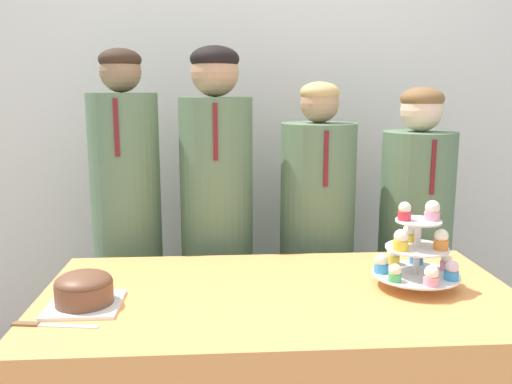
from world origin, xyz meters
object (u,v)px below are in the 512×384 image
at_px(student_1, 217,243).
at_px(cupcake_stand, 417,252).
at_px(cake_knife, 41,325).
at_px(student_0, 128,247).
at_px(round_cake, 84,289).
at_px(student_2, 316,260).
at_px(student_3, 413,259).

bearing_deg(student_1, cupcake_stand, -46.11).
distance_m(cake_knife, student_0, 0.87).
relative_size(round_cake, student_0, 0.13).
xyz_separation_m(student_1, student_2, (0.43, -0.00, -0.08)).
bearing_deg(student_3, student_0, 180.00).
bearing_deg(student_0, student_2, 0.00).
relative_size(cake_knife, student_1, 0.15).
distance_m(cupcake_stand, student_2, 0.72).
bearing_deg(round_cake, student_0, 89.81).
relative_size(cake_knife, student_3, 0.17).
relative_size(cake_knife, student_0, 0.15).
distance_m(cupcake_stand, student_1, 0.91).
xyz_separation_m(round_cake, student_2, (0.81, 0.74, -0.17)).
bearing_deg(cupcake_stand, student_0, 147.00).
bearing_deg(student_1, student_2, -0.00).
xyz_separation_m(student_2, student_3, (0.43, -0.00, -0.01)).
bearing_deg(round_cake, student_2, 42.43).
bearing_deg(student_2, round_cake, -137.57).
distance_m(student_2, student_3, 0.43).
height_order(student_2, student_3, student_2).
height_order(round_cake, student_3, student_3).
bearing_deg(student_0, round_cake, -90.19).
relative_size(round_cake, cake_knife, 0.88).
bearing_deg(round_cake, cake_knife, -124.11).
height_order(round_cake, cake_knife, round_cake).
bearing_deg(student_0, student_1, 0.00).
relative_size(round_cake, student_1, 0.13).
relative_size(cake_knife, cupcake_stand, 0.84).
bearing_deg(cake_knife, round_cake, 64.51).
height_order(cake_knife, student_1, student_1).
distance_m(cupcake_stand, student_3, 0.73).
height_order(cupcake_stand, student_3, student_3).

